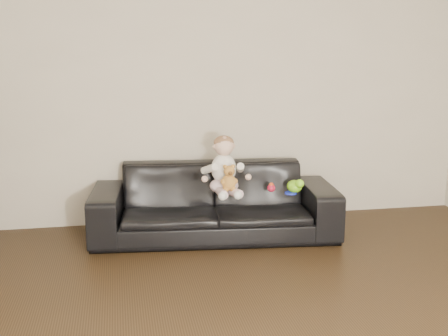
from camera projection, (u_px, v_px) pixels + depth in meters
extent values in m
plane|color=beige|center=(211.00, 84.00, 5.20)|extent=(5.00, 0.00, 5.00)
imported|color=black|center=(214.00, 201.00, 4.91)|extent=(2.18, 1.02, 0.62)
ellipsoid|color=silver|center=(224.00, 186.00, 4.79)|extent=(0.28, 0.25, 0.13)
ellipsoid|color=white|center=(224.00, 169.00, 4.78)|extent=(0.24, 0.20, 0.26)
sphere|color=beige|center=(224.00, 146.00, 4.72)|extent=(0.19, 0.19, 0.17)
ellipsoid|color=#8C603F|center=(224.00, 143.00, 4.73)|extent=(0.19, 0.19, 0.12)
cylinder|color=silver|center=(222.00, 193.00, 4.64)|extent=(0.10, 0.22, 0.08)
cylinder|color=silver|center=(234.00, 192.00, 4.65)|extent=(0.10, 0.22, 0.08)
sphere|color=white|center=(223.00, 196.00, 4.53)|extent=(0.08, 0.08, 0.07)
sphere|color=white|center=(238.00, 195.00, 4.55)|extent=(0.08, 0.08, 0.07)
cylinder|color=white|center=(209.00, 169.00, 4.70)|extent=(0.09, 0.18, 0.11)
cylinder|color=white|center=(240.00, 168.00, 4.75)|extent=(0.09, 0.18, 0.11)
ellipsoid|color=#B47C33|center=(229.00, 182.00, 4.63)|extent=(0.14, 0.12, 0.14)
sphere|color=#B47C33|center=(229.00, 171.00, 4.59)|extent=(0.11, 0.11, 0.09)
sphere|color=#B47C33|center=(225.00, 167.00, 4.59)|extent=(0.04, 0.04, 0.04)
sphere|color=#B47C33|center=(233.00, 166.00, 4.60)|extent=(0.04, 0.04, 0.04)
sphere|color=#593819|center=(230.00, 173.00, 4.56)|extent=(0.04, 0.04, 0.04)
ellipsoid|color=#83E61B|center=(294.00, 186.00, 4.82)|extent=(0.17, 0.18, 0.11)
sphere|color=red|center=(271.00, 188.00, 4.84)|extent=(0.08, 0.08, 0.07)
cylinder|color=#1B2BDC|center=(291.00, 193.00, 4.78)|extent=(0.10, 0.10, 0.01)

